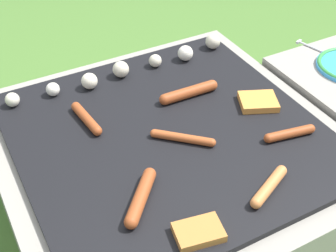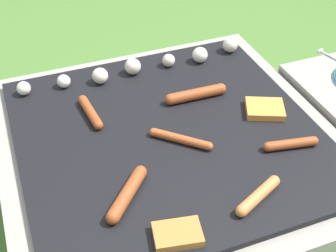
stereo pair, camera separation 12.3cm
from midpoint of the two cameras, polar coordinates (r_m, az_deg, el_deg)
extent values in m
plane|color=#47702D|center=(1.52, -2.37, -11.75)|extent=(14.00, 14.00, 0.00)
cube|color=gray|center=(1.38, -2.57, -7.08)|extent=(0.89, 0.89, 0.36)
cube|color=black|center=(1.25, -2.82, -1.14)|extent=(0.78, 0.78, 0.02)
cylinder|color=#93421E|center=(1.25, 11.91, -1.01)|extent=(0.13, 0.05, 0.02)
sphere|color=#93421E|center=(1.27, 14.36, -0.44)|extent=(0.02, 0.02, 0.02)
sphere|color=#93421E|center=(1.22, 9.35, -1.60)|extent=(0.02, 0.02, 0.02)
cylinder|color=#93421E|center=(1.36, -0.03, 4.05)|extent=(0.16, 0.04, 0.03)
sphere|color=#93421E|center=(1.39, 2.88, 4.90)|extent=(0.03, 0.03, 0.03)
sphere|color=#93421E|center=(1.33, -3.06, 3.15)|extent=(0.03, 0.03, 0.03)
cylinder|color=#93421E|center=(1.30, -12.63, 0.81)|extent=(0.04, 0.13, 0.03)
sphere|color=#93421E|center=(1.25, -11.42, -0.70)|extent=(0.03, 0.03, 0.03)
sphere|color=#93421E|center=(1.35, -13.75, 2.21)|extent=(0.03, 0.03, 0.03)
cylinder|color=#93421E|center=(1.07, -6.69, -8.74)|extent=(0.12, 0.13, 0.03)
sphere|color=#93421E|center=(1.02, -8.06, -11.71)|extent=(0.03, 0.03, 0.03)
sphere|color=#93421E|center=(1.11, -5.45, -6.02)|extent=(0.03, 0.03, 0.03)
cylinder|color=#A34C23|center=(1.21, -1.13, -1.57)|extent=(0.13, 0.12, 0.02)
sphere|color=#A34C23|center=(1.23, -4.58, -1.00)|extent=(0.02, 0.02, 0.02)
sphere|color=#A34C23|center=(1.20, 2.42, -2.16)|extent=(0.02, 0.02, 0.02)
cylinder|color=#C6753D|center=(1.10, 9.09, -7.43)|extent=(0.13, 0.08, 0.03)
sphere|color=#C6753D|center=(1.06, 7.39, -9.46)|extent=(0.03, 0.03, 0.03)
sphere|color=#C6753D|center=(1.14, 10.66, -5.53)|extent=(0.03, 0.03, 0.03)
cube|color=#D18438|center=(1.35, 8.40, 2.85)|extent=(0.13, 0.12, 0.02)
cube|color=#B27033|center=(1.00, 0.16, -13.00)|extent=(0.11, 0.09, 0.02)
sphere|color=beige|center=(1.42, -20.85, 2.93)|extent=(0.04, 0.04, 0.04)
sphere|color=silver|center=(1.42, -16.30, 4.23)|extent=(0.04, 0.04, 0.04)
sphere|color=beige|center=(1.43, -12.03, 5.30)|extent=(0.05, 0.05, 0.05)
sphere|color=beige|center=(1.46, -8.14, 6.80)|extent=(0.05, 0.05, 0.05)
sphere|color=beige|center=(1.50, -3.94, 7.86)|extent=(0.04, 0.04, 0.04)
sphere|color=silver|center=(1.53, -0.19, 8.79)|extent=(0.05, 0.05, 0.05)
sphere|color=beige|center=(1.60, 3.27, 10.19)|extent=(0.05, 0.05, 0.05)
cylinder|color=silver|center=(1.64, 16.53, 8.50)|extent=(0.06, 0.20, 0.01)
cube|color=silver|center=(1.68, 13.64, 9.90)|extent=(0.03, 0.01, 0.01)
camera|label=1|loc=(0.06, -92.86, -2.36)|focal=50.00mm
camera|label=2|loc=(0.06, 87.14, 2.36)|focal=50.00mm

